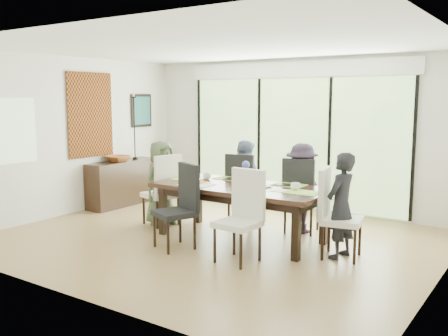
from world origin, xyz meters
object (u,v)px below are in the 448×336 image
Objects in this scene: table_top at (241,188)px; person_far_left at (245,182)px; chair_far_right at (302,194)px; laptop at (189,180)px; chair_left_end at (161,189)px; chair_near_right at (237,217)px; chair_near_left at (174,207)px; chair_far_left at (245,188)px; cup_b at (246,184)px; person_right_end at (341,206)px; person_left_end at (161,183)px; chair_right_end at (342,213)px; person_far_right at (302,188)px; bowl at (118,159)px; cup_c at (295,186)px; vase at (246,181)px; cup_a at (207,176)px; sideboard at (123,183)px.

table_top is 1.86× the size of person_far_left.
chair_far_right is 1.71m from laptop.
chair_left_end is 1.00× the size of chair_near_right.
chair_near_left reaches higher than laptop.
cup_b is (0.60, -0.95, 0.26)m from chair_far_left.
table_top is 1.48m from person_right_end.
chair_near_right is 3.33× the size of laptop.
person_right_end is 12.90× the size of cup_b.
person_left_end is at bearing 44.89° from person_far_left.
person_right_end reaches higher than table_top.
chair_left_end is 0.85× the size of person_left_end.
person_far_right is at bearing 38.56° from chair_right_end.
chair_near_left is at bearing -176.04° from chair_near_right.
chair_right_end is at bearing -82.98° from person_left_end.
chair_near_right is at bearing -22.46° from bowl.
chair_near_right is at bearing -106.70° from person_left_end.
bowl is (-1.58, 0.60, 0.22)m from person_left_end.
chair_right_end is at bearing 45.67° from chair_near_left.
table_top is at bearing 146.31° from cup_b.
cup_c is at bearing -80.47° from person_left_end.
chair_right_end is 0.10m from person_right_end.
vase is 3.16m from bowl.
chair_far_right is 2.59× the size of bowl.
cup_c is (1.25, -0.73, 0.16)m from person_far_left.
cup_a is (-0.20, 1.02, 0.26)m from chair_near_left.
laptop is (-0.40, -0.93, 0.12)m from person_far_left.
cup_b is at bearing -56.31° from vase.
person_right_end is (1.98, 0.87, 0.10)m from chair_near_left.
chair_left_end is 3.33× the size of laptop.
chair_near_left is at bearing -130.17° from cup_b.
person_far_left is at bearing 123.16° from chair_near_right.
person_far_right reaches higher than chair_near_left.
person_right_end is 10.40× the size of cup_c.
table_top is 1.86× the size of person_left_end.
person_far_left is at bearing 118.47° from table_top.
person_far_left is at bearing 0.96° from person_far_right.
chair_far_left reaches higher than laptop.
chair_left_end and chair_right_end have the same top height.
cup_c is at bearing -1.91° from cup_a.
chair_left_end is 2.98m from person_right_end.
chair_right_end is at bearing 162.97° from person_far_left.
vase is (0.55, 0.92, 0.27)m from chair_near_left.
person_right_end is 10.40× the size of cup_a.
person_right_end reaches higher than cup_a.
person_left_end is at bearing 23.20° from person_far_right.
chair_far_left and chair_far_right have the same top height.
chair_right_end is at bearing -1.97° from vase.
cup_b is 0.07× the size of sideboard.
chair_left_end is 1.00× the size of chair_near_left.
chair_far_left is 9.17× the size of vase.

